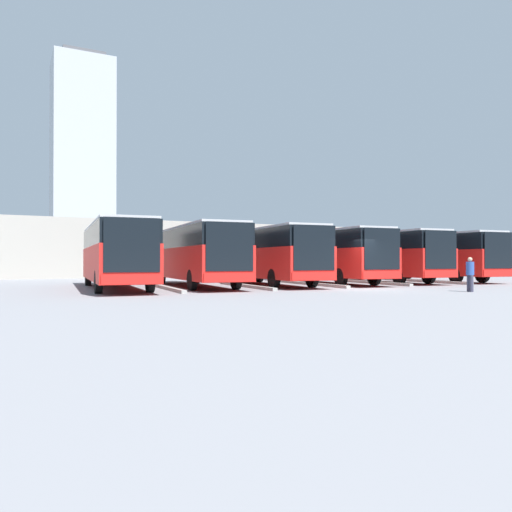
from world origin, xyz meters
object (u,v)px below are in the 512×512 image
object	(u,v)px
bus_2	(325,254)
pedestrian	(470,273)
bus_5	(116,253)
bus_4	(195,253)
bus_1	(378,255)
bus_0	(429,255)
bus_3	(266,254)

from	to	relation	value
bus_2	pedestrian	xyz separation A→B (m)	(-0.89, 10.24, -0.97)
bus_5	pedestrian	world-z (taller)	bus_5
bus_2	bus_4	xyz separation A→B (m)	(8.67, 0.16, 0.00)
bus_2	bus_1	bearing A→B (deg)	-173.52
bus_1	bus_4	distance (m)	13.01
bus_1	bus_0	bearing A→B (deg)	-179.76
bus_4	bus_3	bearing A→B (deg)	-176.68
bus_1	bus_2	bearing A→B (deg)	6.48
bus_4	bus_0	bearing A→B (deg)	-175.59
bus_2	pedestrian	size ratio (longest dim) A/B	7.66
bus_2	bus_5	xyz separation A→B (m)	(13.01, 0.54, 0.00)
bus_0	bus_4	distance (m)	17.35
bus_2	bus_5	size ratio (longest dim) A/B	1.00
bus_0	bus_3	world-z (taller)	same
bus_2	bus_5	bearing A→B (deg)	6.75
pedestrian	bus_0	bearing A→B (deg)	-22.26
bus_3	pedestrian	world-z (taller)	bus_3
bus_2	bus_5	world-z (taller)	same
bus_0	bus_4	bearing A→B (deg)	4.41
bus_4	bus_5	xyz separation A→B (m)	(4.34, 0.37, 0.00)
bus_1	bus_5	size ratio (longest dim) A/B	1.00
bus_2	bus_0	bearing A→B (deg)	-176.64
bus_4	pedestrian	bearing A→B (deg)	137.90
bus_1	pedestrian	world-z (taller)	bus_1
bus_0	bus_3	size ratio (longest dim) A/B	1.00
bus_0	bus_1	distance (m)	4.35
bus_1	pedestrian	bearing A→B (deg)	76.06
bus_0	bus_1	bearing A→B (deg)	0.24
bus_3	bus_5	distance (m)	8.68
bus_2	bus_4	bearing A→B (deg)	5.47
bus_4	bus_5	distance (m)	4.35
bus_3	bus_0	bearing A→B (deg)	-175.22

